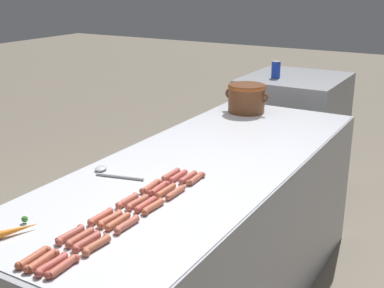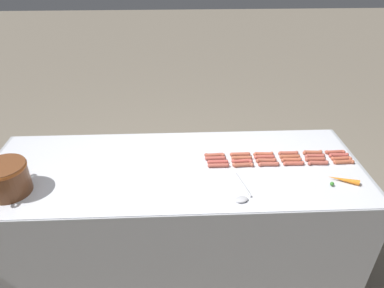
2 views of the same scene
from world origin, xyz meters
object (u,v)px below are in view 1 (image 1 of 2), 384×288
(hot_dog_12, at_px, (52,264))
(hot_dog_19, at_px, (96,245))
(bean_pot, at_px, (247,97))
(hot_dog_3, at_px, (127,201))
(serving_spoon, at_px, (107,171))
(hot_dog_2, at_px, (101,217))
(hot_dog_9, at_px, (137,202))
(hot_dog_16, at_px, (166,191))
(hot_dog_8, at_px, (110,219))
(hot_dog_10, at_px, (159,188))
(hot_dog_20, at_px, (127,224))
(hot_dog_0, at_px, (33,257))
(hot_dog_6, at_px, (42,261))
(back_cabinet, at_px, (292,136))
(hot_dog_13, at_px, (87,241))
(hot_dog_5, at_px, (171,174))
(hot_dog_23, at_px, (196,179))
(hot_dog_21, at_px, (153,206))
(soda_can, at_px, (276,70))
(hot_dog_15, at_px, (146,204))
(hot_dog_14, at_px, (118,221))
(hot_dog_11, at_px, (178,176))
(hot_dog_1, at_px, (70,235))
(hot_dog_22, at_px, (175,192))
(carrot, at_px, (14,230))
(hot_dog_4, at_px, (151,186))
(hot_dog_18, at_px, (63,266))
(hot_dog_17, at_px, (188,177))
(hot_dog_7, at_px, (80,237))

(hot_dog_12, xyz_separation_m, hot_dog_19, (0.04, 0.15, 0.00))
(hot_dog_19, xyz_separation_m, bean_pot, (-0.30, 1.78, 0.09))
(hot_dog_3, distance_m, serving_spoon, 0.34)
(hot_dog_2, relative_size, hot_dog_19, 1.00)
(hot_dog_2, relative_size, hot_dog_9, 1.00)
(hot_dog_9, xyz_separation_m, hot_dog_16, (0.03, 0.15, 0.00))
(hot_dog_3, height_order, hot_dog_8, same)
(hot_dog_10, relative_size, hot_dog_20, 1.00)
(hot_dog_0, bearing_deg, serving_spoon, 111.90)
(hot_dog_6, bearing_deg, bean_pot, 96.45)
(back_cabinet, bearing_deg, hot_dog_13, -85.20)
(hot_dog_5, xyz_separation_m, hot_dog_23, (0.11, 0.01, 0.00))
(hot_dog_12, xyz_separation_m, hot_dog_21, (0.03, 0.47, 0.00))
(hot_dog_12, height_order, soda_can, soda_can)
(hot_dog_15, distance_m, serving_spoon, 0.40)
(hot_dog_14, bearing_deg, hot_dog_11, 94.94)
(hot_dog_3, bearing_deg, hot_dog_5, 90.10)
(hot_dog_12, xyz_separation_m, hot_dog_14, (-0.00, 0.31, 0.00))
(hot_dog_3, distance_m, hot_dog_21, 0.11)
(hot_dog_11, distance_m, hot_dog_12, 0.78)
(hot_dog_1, xyz_separation_m, hot_dog_12, (0.08, -0.16, 0.00))
(bean_pot, distance_m, soda_can, 0.69)
(back_cabinet, bearing_deg, serving_spoon, -93.49)
(back_cabinet, xyz_separation_m, serving_spoon, (-0.13, -2.07, 0.38))
(hot_dog_14, bearing_deg, hot_dog_15, 88.90)
(back_cabinet, relative_size, hot_dog_2, 7.09)
(hot_dog_22, bearing_deg, hot_dog_5, 127.70)
(hot_dog_20, distance_m, hot_dog_22, 0.31)
(hot_dog_2, bearing_deg, hot_dog_12, -75.98)
(hot_dog_8, bearing_deg, carrot, -133.62)
(hot_dog_11, bearing_deg, hot_dog_22, -62.15)
(hot_dog_8, distance_m, carrot, 0.32)
(carrot, bearing_deg, back_cabinet, 89.21)
(hot_dog_2, height_order, hot_dog_20, same)
(hot_dog_15, bearing_deg, hot_dog_12, -89.99)
(hot_dog_10, bearing_deg, hot_dog_15, -74.34)
(hot_dog_4, distance_m, hot_dog_18, 0.63)
(soda_can, bearing_deg, serving_spoon, -90.45)
(hot_dog_0, relative_size, hot_dog_18, 1.00)
(hot_dog_3, xyz_separation_m, hot_dog_6, (0.04, -0.47, 0.00))
(hot_dog_15, xyz_separation_m, hot_dog_23, (0.04, 0.31, 0.00))
(hot_dog_10, xyz_separation_m, hot_dog_11, (-0.00, 0.15, 0.00))
(hot_dog_1, relative_size, hot_dog_6, 1.00)
(hot_dog_3, bearing_deg, hot_dog_12, -80.38)
(hot_dog_17, bearing_deg, hot_dog_5, -172.26)
(hot_dog_14, xyz_separation_m, hot_dog_23, (0.04, 0.47, 0.00))
(hot_dog_11, xyz_separation_m, hot_dog_16, (0.04, -0.15, 0.00))
(hot_dog_5, relative_size, hot_dog_15, 1.00)
(hot_dog_3, bearing_deg, hot_dog_21, 3.80)
(hot_dog_6, relative_size, hot_dog_7, 1.00)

